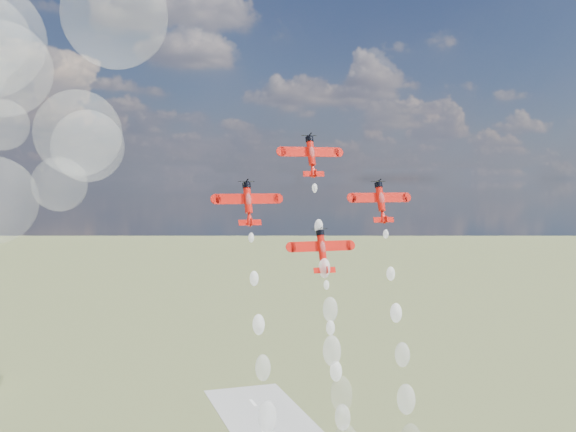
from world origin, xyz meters
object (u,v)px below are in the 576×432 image
(plane_lead, at_px, (311,155))
(plane_slot, at_px, (322,250))
(plane_right, at_px, (381,201))
(plane_left, at_px, (248,202))

(plane_lead, distance_m, plane_slot, 19.86)
(plane_right, bearing_deg, plane_left, 180.00)
(plane_left, xyz_separation_m, plane_right, (28.38, 0.00, 0.00))
(plane_right, bearing_deg, plane_lead, 167.45)
(plane_lead, height_order, plane_left, plane_lead)
(plane_slot, bearing_deg, plane_lead, 90.00)
(plane_right, relative_size, plane_slot, 1.00)
(plane_slot, bearing_deg, plane_left, 167.45)
(plane_lead, height_order, plane_slot, plane_lead)
(plane_right, xyz_separation_m, plane_slot, (-14.19, -3.16, -9.42))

